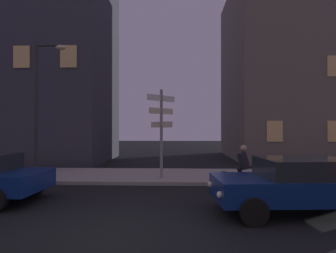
{
  "coord_description": "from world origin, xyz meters",
  "views": [
    {
      "loc": [
        1.42,
        -5.29,
        2.19
      ],
      "look_at": [
        1.04,
        5.36,
        2.25
      ],
      "focal_mm": 28.62,
      "sensor_mm": 36.0,
      "label": 1
    }
  ],
  "objects_px": {
    "street_lamp": "(40,97)",
    "cyclist": "(242,171)",
    "car_near_left": "(295,184)",
    "signpost": "(161,125)"
  },
  "relations": [
    {
      "from": "street_lamp",
      "to": "cyclist",
      "type": "relative_size",
      "value": 3.16
    },
    {
      "from": "cyclist",
      "to": "car_near_left",
      "type": "bearing_deg",
      "value": -68.71
    },
    {
      "from": "signpost",
      "to": "street_lamp",
      "type": "relative_size",
      "value": 0.63
    },
    {
      "from": "street_lamp",
      "to": "car_near_left",
      "type": "height_order",
      "value": "street_lamp"
    },
    {
      "from": "street_lamp",
      "to": "signpost",
      "type": "bearing_deg",
      "value": -3.16
    },
    {
      "from": "signpost",
      "to": "car_near_left",
      "type": "relative_size",
      "value": 0.87
    },
    {
      "from": "street_lamp",
      "to": "cyclist",
      "type": "distance_m",
      "value": 8.8
    },
    {
      "from": "signpost",
      "to": "cyclist",
      "type": "bearing_deg",
      "value": -33.13
    },
    {
      "from": "signpost",
      "to": "car_near_left",
      "type": "bearing_deg",
      "value": -47.36
    },
    {
      "from": "car_near_left",
      "to": "cyclist",
      "type": "height_order",
      "value": "cyclist"
    }
  ]
}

